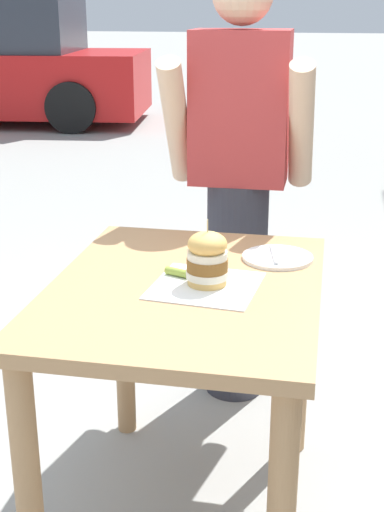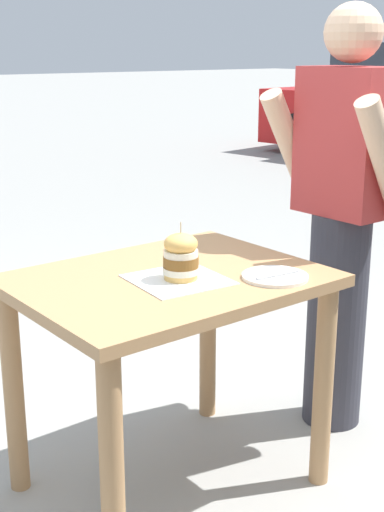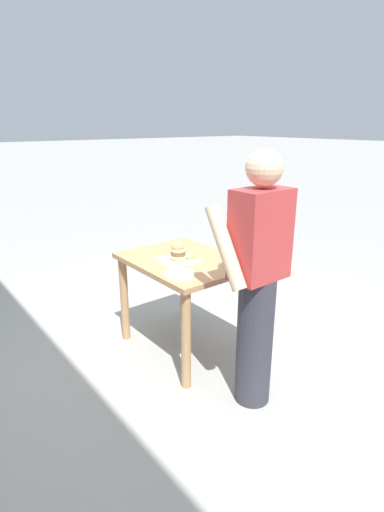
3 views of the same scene
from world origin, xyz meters
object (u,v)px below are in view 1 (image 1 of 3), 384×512
(sandwich, at_px, (207,258))
(side_plate_with_forks, at_px, (278,257))
(diner_across_table, at_px, (238,186))
(pickle_spear, at_px, (178,272))
(patio_table, at_px, (185,332))

(sandwich, relative_size, side_plate_with_forks, 0.86)
(diner_across_table, bearing_deg, sandwich, -88.58)
(sandwich, xyz_separation_m, side_plate_with_forks, (0.18, 0.25, -0.07))
(sandwich, bearing_deg, pickle_spear, 155.66)
(patio_table, height_order, sandwich, sandwich)
(pickle_spear, distance_m, diner_across_table, 0.78)
(patio_table, distance_m, sandwich, 0.24)
(pickle_spear, bearing_deg, side_plate_with_forks, 37.95)
(patio_table, relative_size, side_plate_with_forks, 4.52)
(pickle_spear, bearing_deg, patio_table, -56.46)
(sandwich, height_order, side_plate_with_forks, sandwich)
(diner_across_table, bearing_deg, pickle_spear, -95.42)
(pickle_spear, bearing_deg, sandwich, -24.34)
(pickle_spear, height_order, diner_across_table, diner_across_table)
(patio_table, xyz_separation_m, pickle_spear, (-0.03, 0.05, 0.17))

